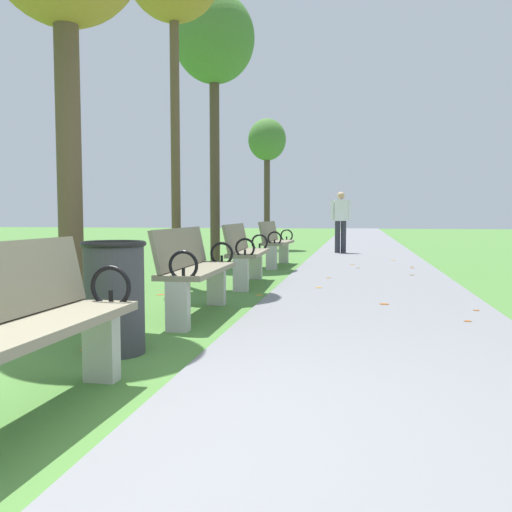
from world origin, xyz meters
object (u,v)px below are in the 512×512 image
object	(u,v)px
park_bench_4	(275,242)
pedestrian_walking	(341,219)
park_bench_1	(20,327)
park_bench_3	(245,252)
park_bench_2	(194,269)
tree_5	(267,143)
tree_4	(214,42)
trash_bin	(114,297)

from	to	relation	value
park_bench_4	pedestrian_walking	distance (m)	4.17
park_bench_1	park_bench_3	distance (m)	5.62
park_bench_2	pedestrian_walking	size ratio (longest dim) A/B	0.99
tree_5	tree_4	bearing A→B (deg)	-92.13
park_bench_2	trash_bin	distance (m)	1.59
park_bench_4	tree_4	distance (m)	4.24
trash_bin	tree_5	bearing A→B (deg)	94.15
park_bench_1	park_bench_2	size ratio (longest dim) A/B	1.00
park_bench_3	pedestrian_walking	bearing A→B (deg)	80.54
park_bench_3	pedestrian_walking	world-z (taller)	pedestrian_walking
park_bench_2	park_bench_3	xyz separation A→B (m)	(0.00, 2.63, 0.00)
park_bench_2	tree_5	size ratio (longest dim) A/B	0.41
pedestrian_walking	trash_bin	size ratio (longest dim) A/B	1.93
pedestrian_walking	trash_bin	world-z (taller)	pedestrian_walking
park_bench_2	tree_4	distance (m)	7.22
park_bench_1	park_bench_3	bearing A→B (deg)	90.00
tree_4	tree_5	world-z (taller)	tree_4
tree_4	tree_5	size ratio (longest dim) A/B	1.41
park_bench_1	park_bench_4	xyz separation A→B (m)	(0.00, 8.68, 0.00)
trash_bin	pedestrian_walking	bearing A→B (deg)	83.30
park_bench_4	tree_4	xyz separation A→B (m)	(-1.29, 0.16, 4.03)
park_bench_3	trash_bin	bearing A→B (deg)	-92.01
park_bench_2	park_bench_4	size ratio (longest dim) A/B	1.00
tree_5	trash_bin	size ratio (longest dim) A/B	4.64
park_bench_1	trash_bin	xyz separation A→B (m)	(-0.15, 1.41, -0.06)
pedestrian_walking	park_bench_3	bearing A→B (deg)	-99.46
tree_4	park_bench_3	bearing A→B (deg)	-68.20
park_bench_1	park_bench_4	size ratio (longest dim) A/B	1.00
park_bench_3	trash_bin	distance (m)	4.21
park_bench_1	tree_5	distance (m)	14.61
park_bench_3	park_bench_1	bearing A→B (deg)	-90.00
park_bench_1	pedestrian_walking	xyz separation A→B (m)	(1.17, 12.66, 0.44)
park_bench_1	park_bench_4	bearing A→B (deg)	90.00
park_bench_2	tree_5	bearing A→B (deg)	95.47
pedestrian_walking	tree_5	bearing A→B (deg)	143.60
park_bench_2	park_bench_1	bearing A→B (deg)	-90.00
tree_4	tree_5	distance (m)	5.65
park_bench_4	park_bench_3	bearing A→B (deg)	-90.00
park_bench_4	trash_bin	size ratio (longest dim) A/B	1.92
tree_5	trash_bin	bearing A→B (deg)	-85.85
park_bench_2	tree_4	size ratio (longest dim) A/B	0.29
tree_5	park_bench_3	bearing A→B (deg)	-82.90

